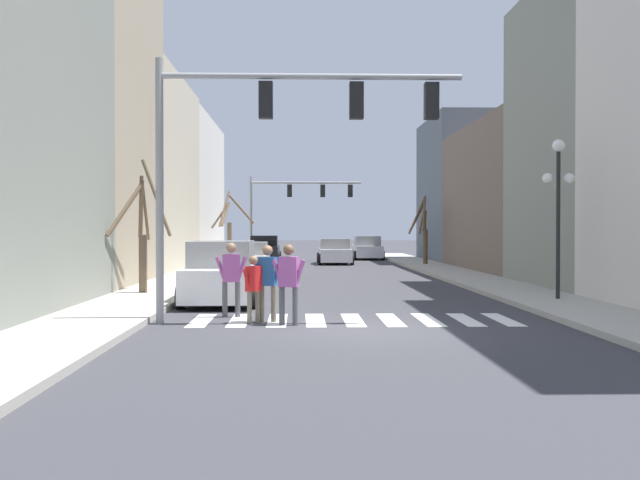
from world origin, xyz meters
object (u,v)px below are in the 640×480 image
(traffic_signal_near, at_px, (274,127))
(car_parked_left_near, at_px, (335,252))
(car_driving_away_lane, at_px, (265,249))
(car_parked_left_far, at_px, (250,259))
(pedestrian_crossing_street, at_px, (289,277))
(traffic_signal_far, at_px, (294,198))
(car_parked_right_mid, at_px, (367,248))
(street_tree_right_mid, at_px, (423,230))
(street_lamp_right_corner, at_px, (558,187))
(street_tree_right_near, at_px, (229,228))
(street_tree_right_far, at_px, (141,232))
(pedestrian_near_right_corner, at_px, (254,283))
(pedestrian_on_left_sidewalk, at_px, (268,277))
(pedestrian_waiting_at_curb, at_px, (231,273))
(car_parked_right_near, at_px, (222,275))

(traffic_signal_near, distance_m, car_parked_left_near, 28.93)
(car_driving_away_lane, bearing_deg, traffic_signal_near, -177.02)
(car_parked_left_far, xyz_separation_m, pedestrian_crossing_street, (2.10, -19.20, 0.36))
(traffic_signal_far, distance_m, car_parked_right_mid, 6.65)
(car_parked_left_far, bearing_deg, street_tree_right_mid, -55.09)
(street_lamp_right_corner, relative_size, car_parked_left_near, 1.04)
(car_parked_right_mid, height_order, street_tree_right_near, street_tree_right_near)
(street_tree_right_mid, relative_size, street_tree_right_far, 0.92)
(pedestrian_near_right_corner, relative_size, street_tree_right_near, 0.36)
(traffic_signal_near, height_order, car_parked_left_far, traffic_signal_near)
(pedestrian_on_left_sidewalk, bearing_deg, car_parked_left_far, 116.02)
(pedestrian_crossing_street, bearing_deg, pedestrian_near_right_corner, 166.28)
(traffic_signal_far, xyz_separation_m, pedestrian_near_right_corner, (-0.74, -32.83, -3.31))
(car_driving_away_lane, relative_size, pedestrian_on_left_sidewalk, 2.61)
(car_parked_left_far, bearing_deg, car_parked_right_mid, -23.54)
(pedestrian_waiting_at_curb, xyz_separation_m, street_tree_right_mid, (8.81, 24.21, 0.99))
(car_parked_right_near, bearing_deg, street_tree_right_mid, -24.18)
(pedestrian_near_right_corner, xyz_separation_m, pedestrian_crossing_street, (0.82, -0.45, 0.16))
(traffic_signal_far, bearing_deg, traffic_signal_near, -90.45)
(car_parked_left_near, height_order, street_tree_right_mid, street_tree_right_mid)
(street_lamp_right_corner, distance_m, pedestrian_crossing_street, 9.28)
(pedestrian_crossing_street, height_order, street_tree_right_far, street_tree_right_far)
(car_driving_away_lane, distance_m, street_tree_right_far, 25.68)
(car_parked_right_near, relative_size, pedestrian_crossing_street, 2.59)
(car_parked_right_near, xyz_separation_m, car_driving_away_lane, (-0.01, 27.77, -0.05))
(traffic_signal_far, bearing_deg, street_tree_right_near, -131.12)
(traffic_signal_far, xyz_separation_m, car_driving_away_lane, (-1.94, -0.59, -3.43))
(pedestrian_crossing_street, xyz_separation_m, pedestrian_waiting_at_curb, (-1.44, 1.60, 0.00))
(traffic_signal_far, height_order, street_tree_right_far, traffic_signal_far)
(traffic_signal_near, distance_m, street_lamp_right_corner, 9.18)
(street_lamp_right_corner, height_order, street_tree_right_far, street_lamp_right_corner)
(pedestrian_crossing_street, relative_size, pedestrian_waiting_at_curb, 1.00)
(pedestrian_waiting_at_curb, bearing_deg, street_tree_right_mid, -114.37)
(street_tree_right_mid, distance_m, street_tree_right_far, 22.24)
(traffic_signal_near, xyz_separation_m, pedestrian_on_left_sidewalk, (-0.17, 0.26, -3.47))
(traffic_signal_far, distance_m, car_driving_away_lane, 3.99)
(pedestrian_near_right_corner, xyz_separation_m, pedestrian_on_left_sidewalk, (0.32, 0.15, 0.14))
(car_parked_left_near, height_order, street_tree_right_far, street_tree_right_far)
(car_parked_right_near, relative_size, pedestrian_waiting_at_curb, 2.58)
(pedestrian_crossing_street, bearing_deg, pedestrian_on_left_sidewalk, 144.82)
(traffic_signal_far, relative_size, street_tree_right_mid, 1.91)
(car_parked_left_near, bearing_deg, pedestrian_near_right_corner, 173.42)
(traffic_signal_near, bearing_deg, pedestrian_crossing_street, -45.37)
(car_parked_right_near, bearing_deg, pedestrian_near_right_corner, -165.11)
(car_parked_right_mid, bearing_deg, pedestrian_crossing_street, 171.90)
(street_tree_right_mid, bearing_deg, pedestrian_waiting_at_curb, -109.99)
(pedestrian_on_left_sidewalk, relative_size, street_tree_right_near, 0.41)
(pedestrian_on_left_sidewalk, distance_m, street_tree_right_far, 7.94)
(traffic_signal_near, relative_size, pedestrian_on_left_sidewalk, 3.92)
(traffic_signal_near, relative_size, street_tree_right_far, 1.66)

